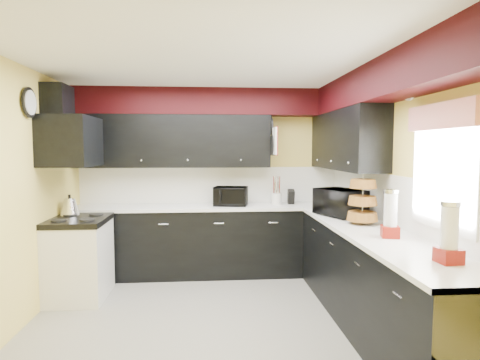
# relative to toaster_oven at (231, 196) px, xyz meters

# --- Properties ---
(ground) EXTENTS (3.60, 3.60, 0.00)m
(ground) POSITION_rel_toaster_oven_xyz_m (-0.27, -1.47, -1.07)
(ground) COLOR gray
(ground) RESTS_ON ground
(wall_back) EXTENTS (3.60, 0.06, 2.50)m
(wall_back) POSITION_rel_toaster_oven_xyz_m (-0.27, 0.33, 0.18)
(wall_back) COLOR #E0C666
(wall_back) RESTS_ON ground
(wall_right) EXTENTS (0.06, 3.60, 2.50)m
(wall_right) POSITION_rel_toaster_oven_xyz_m (1.53, -1.47, 0.18)
(wall_right) COLOR #E0C666
(wall_right) RESTS_ON ground
(wall_left) EXTENTS (0.06, 3.60, 2.50)m
(wall_left) POSITION_rel_toaster_oven_xyz_m (-2.07, -1.47, 0.18)
(wall_left) COLOR #E0C666
(wall_left) RESTS_ON ground
(ceiling) EXTENTS (3.60, 3.60, 0.06)m
(ceiling) POSITION_rel_toaster_oven_xyz_m (-0.27, -1.47, 1.43)
(ceiling) COLOR white
(ceiling) RESTS_ON wall_back
(cab_back) EXTENTS (3.60, 0.60, 0.90)m
(cab_back) POSITION_rel_toaster_oven_xyz_m (-0.27, 0.03, -0.62)
(cab_back) COLOR black
(cab_back) RESTS_ON ground
(cab_right) EXTENTS (0.60, 3.00, 0.90)m
(cab_right) POSITION_rel_toaster_oven_xyz_m (1.23, -1.77, -0.62)
(cab_right) COLOR black
(cab_right) RESTS_ON ground
(counter_back) EXTENTS (3.62, 0.64, 0.04)m
(counter_back) POSITION_rel_toaster_oven_xyz_m (-0.27, 0.03, -0.15)
(counter_back) COLOR white
(counter_back) RESTS_ON cab_back
(counter_right) EXTENTS (0.64, 3.02, 0.04)m
(counter_right) POSITION_rel_toaster_oven_xyz_m (1.23, -1.77, -0.15)
(counter_right) COLOR white
(counter_right) RESTS_ON cab_right
(splash_back) EXTENTS (3.60, 0.02, 0.50)m
(splash_back) POSITION_rel_toaster_oven_xyz_m (-0.27, 0.32, 0.12)
(splash_back) COLOR white
(splash_back) RESTS_ON counter_back
(splash_right) EXTENTS (0.02, 3.60, 0.50)m
(splash_right) POSITION_rel_toaster_oven_xyz_m (1.52, -1.47, 0.12)
(splash_right) COLOR white
(splash_right) RESTS_ON counter_right
(upper_back) EXTENTS (2.60, 0.35, 0.70)m
(upper_back) POSITION_rel_toaster_oven_xyz_m (-0.77, 0.15, 0.73)
(upper_back) COLOR black
(upper_back) RESTS_ON wall_back
(upper_right) EXTENTS (0.35, 1.80, 0.70)m
(upper_right) POSITION_rel_toaster_oven_xyz_m (1.36, -0.57, 0.73)
(upper_right) COLOR black
(upper_right) RESTS_ON wall_right
(soffit_back) EXTENTS (3.60, 0.36, 0.35)m
(soffit_back) POSITION_rel_toaster_oven_xyz_m (-0.27, 0.15, 1.26)
(soffit_back) COLOR black
(soffit_back) RESTS_ON wall_back
(soffit_right) EXTENTS (0.36, 3.24, 0.35)m
(soffit_right) POSITION_rel_toaster_oven_xyz_m (1.35, -1.65, 1.26)
(soffit_right) COLOR black
(soffit_right) RESTS_ON wall_right
(stove) EXTENTS (0.60, 0.75, 0.86)m
(stove) POSITION_rel_toaster_oven_xyz_m (-1.77, -0.72, -0.64)
(stove) COLOR white
(stove) RESTS_ON ground
(cooktop) EXTENTS (0.62, 0.77, 0.06)m
(cooktop) POSITION_rel_toaster_oven_xyz_m (-1.77, -0.72, -0.18)
(cooktop) COLOR black
(cooktop) RESTS_ON stove
(hood) EXTENTS (0.50, 0.78, 0.55)m
(hood) POSITION_rel_toaster_oven_xyz_m (-1.82, -0.72, 0.71)
(hood) COLOR black
(hood) RESTS_ON wall_left
(hood_duct) EXTENTS (0.24, 0.40, 0.40)m
(hood_duct) POSITION_rel_toaster_oven_xyz_m (-1.95, -0.72, 1.13)
(hood_duct) COLOR black
(hood_duct) RESTS_ON wall_left
(window) EXTENTS (0.03, 0.86, 0.96)m
(window) POSITION_rel_toaster_oven_xyz_m (1.52, -2.37, 0.48)
(window) COLOR white
(window) RESTS_ON wall_right
(valance) EXTENTS (0.04, 0.88, 0.20)m
(valance) POSITION_rel_toaster_oven_xyz_m (1.46, -2.37, 0.88)
(valance) COLOR red
(valance) RESTS_ON wall_right
(pan_top) EXTENTS (0.03, 0.22, 0.40)m
(pan_top) POSITION_rel_toaster_oven_xyz_m (0.55, 0.08, 0.93)
(pan_top) COLOR black
(pan_top) RESTS_ON upper_back
(pan_mid) EXTENTS (0.03, 0.28, 0.46)m
(pan_mid) POSITION_rel_toaster_oven_xyz_m (0.55, -0.05, 0.68)
(pan_mid) COLOR black
(pan_mid) RESTS_ON upper_back
(pan_low) EXTENTS (0.03, 0.24, 0.42)m
(pan_low) POSITION_rel_toaster_oven_xyz_m (0.55, 0.21, 0.65)
(pan_low) COLOR black
(pan_low) RESTS_ON upper_back
(cut_board) EXTENTS (0.03, 0.26, 0.35)m
(cut_board) POSITION_rel_toaster_oven_xyz_m (0.56, -0.17, 0.73)
(cut_board) COLOR white
(cut_board) RESTS_ON upper_back
(baskets) EXTENTS (0.27, 0.27, 0.50)m
(baskets) POSITION_rel_toaster_oven_xyz_m (1.25, -1.42, 0.11)
(baskets) COLOR brown
(baskets) RESTS_ON upper_right
(clock) EXTENTS (0.03, 0.30, 0.30)m
(clock) POSITION_rel_toaster_oven_xyz_m (-2.04, -1.22, 1.08)
(clock) COLOR black
(clock) RESTS_ON wall_left
(deco_plate) EXTENTS (0.03, 0.24, 0.24)m
(deco_plate) POSITION_rel_toaster_oven_xyz_m (1.50, -1.82, 1.18)
(deco_plate) COLOR white
(deco_plate) RESTS_ON wall_right
(toaster_oven) EXTENTS (0.50, 0.44, 0.25)m
(toaster_oven) POSITION_rel_toaster_oven_xyz_m (0.00, 0.00, 0.00)
(toaster_oven) COLOR black
(toaster_oven) RESTS_ON counter_back
(microwave) EXTENTS (0.55, 0.65, 0.30)m
(microwave) POSITION_rel_toaster_oven_xyz_m (1.19, -0.93, 0.03)
(microwave) COLOR black
(microwave) RESTS_ON counter_right
(utensil_crock) EXTENTS (0.19, 0.19, 0.16)m
(utensil_crock) POSITION_rel_toaster_oven_xyz_m (0.63, 0.04, -0.05)
(utensil_crock) COLOR silver
(utensil_crock) RESTS_ON counter_back
(knife_block) EXTENTS (0.10, 0.13, 0.20)m
(knife_block) POSITION_rel_toaster_oven_xyz_m (0.83, 0.07, -0.03)
(knife_block) COLOR black
(knife_block) RESTS_ON counter_back
(kettle) EXTENTS (0.23, 0.23, 0.20)m
(kettle) POSITION_rel_toaster_oven_xyz_m (-1.93, -0.50, -0.05)
(kettle) COLOR silver
(kettle) RESTS_ON cooktop
(dispenser_a) EXTENTS (0.18, 0.18, 0.39)m
(dispenser_a) POSITION_rel_toaster_oven_xyz_m (1.26, -2.04, 0.07)
(dispenser_a) COLOR #6D0013
(dispenser_a) RESTS_ON counter_right
(dispenser_b) EXTENTS (0.15, 0.15, 0.39)m
(dispenser_b) POSITION_rel_toaster_oven_xyz_m (1.30, -2.82, 0.07)
(dispenser_b) COLOR #661200
(dispenser_b) RESTS_ON counter_right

